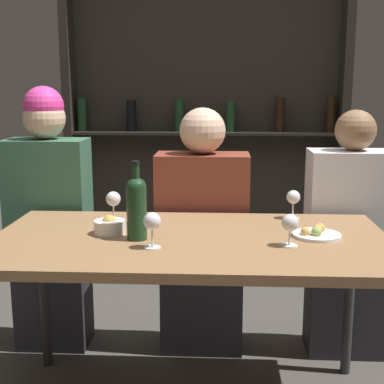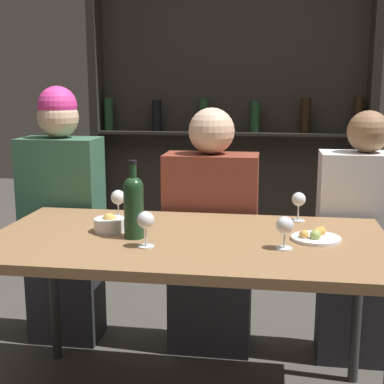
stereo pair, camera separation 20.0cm
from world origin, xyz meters
The scene contains 12 objects.
dining_table centered at (0.00, 0.00, 0.67)m, with size 1.50×0.79×0.73m.
wine_rack_wall centered at (0.00, 1.96, 1.18)m, with size 2.01×0.21×2.32m.
wine_bottle centered at (-0.20, -0.03, 0.86)m, with size 0.07×0.07×0.29m.
wine_glass_0 centered at (0.42, 0.31, 0.81)m, with size 0.06×0.06×0.12m.
wine_glass_1 centered at (-0.34, 0.25, 0.81)m, with size 0.06×0.06×0.12m.
wine_glass_2 centered at (-0.13, -0.14, 0.82)m, with size 0.06×0.06×0.13m.
wine_glass_3 centered at (0.36, -0.09, 0.81)m, with size 0.06×0.06×0.12m.
food_plate_0 centered at (0.47, 0.04, 0.74)m, with size 0.18×0.18×0.04m.
snack_bowl centered at (-0.31, 0.04, 0.76)m, with size 0.12×0.12×0.07m.
seated_person_left centered at (-0.71, 0.55, 0.62)m, with size 0.38×0.22×1.28m.
seated_person_center centered at (0.03, 0.55, 0.56)m, with size 0.44×0.22×1.19m.
seated_person_right centered at (0.72, 0.55, 0.55)m, with size 0.40×0.22×1.18m.
Camera 1 is at (0.11, -1.93, 1.29)m, focal length 50.00 mm.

